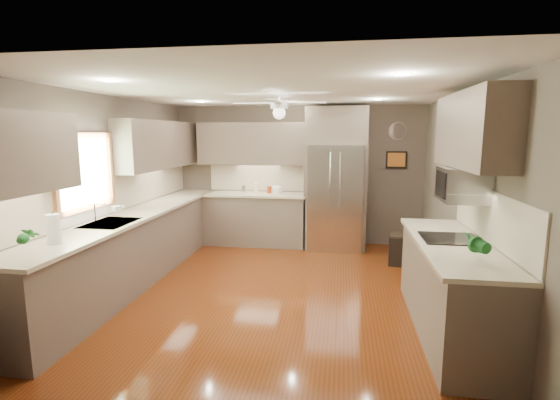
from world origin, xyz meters
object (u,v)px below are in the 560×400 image
(soap_bottle, at_px, (118,209))
(canister_d, at_px, (269,190))
(refrigerator, at_px, (335,181))
(stool, at_px, (402,249))
(canister_c, at_px, (256,188))
(potted_plant_left, at_px, (24,236))
(canister_b, at_px, (244,189))
(potted_plant_right, at_px, (476,243))
(microwave, at_px, (462,185))
(paper_towel, at_px, (54,230))
(bowl, at_px, (276,192))

(soap_bottle, bearing_deg, canister_d, 55.25)
(canister_d, bearing_deg, refrigerator, -4.21)
(stool, bearing_deg, canister_c, 160.80)
(potted_plant_left, bearing_deg, canister_b, 75.73)
(potted_plant_right, xyz_separation_m, microwave, (0.11, 0.90, 0.38))
(canister_b, bearing_deg, potted_plant_left, -104.27)
(canister_d, xyz_separation_m, potted_plant_left, (-1.48, -4.03, 0.09))
(paper_towel, bearing_deg, canister_d, 68.78)
(refrigerator, bearing_deg, potted_plant_right, -71.37)
(canister_c, relative_size, canister_d, 1.38)
(stool, bearing_deg, microwave, -81.99)
(potted_plant_right, bearing_deg, soap_bottle, 160.94)
(canister_c, height_order, potted_plant_right, potted_plant_right)
(potted_plant_left, distance_m, refrigerator, 4.76)
(canister_d, distance_m, potted_plant_left, 4.30)
(microwave, bearing_deg, refrigerator, 116.09)
(potted_plant_left, bearing_deg, refrigerator, 55.98)
(canister_b, height_order, soap_bottle, soap_bottle)
(bowl, bearing_deg, canister_c, 177.25)
(canister_c, height_order, paper_towel, paper_towel)
(canister_d, bearing_deg, soap_bottle, -124.75)
(potted_plant_right, bearing_deg, paper_towel, -179.70)
(canister_c, xyz_separation_m, soap_bottle, (-1.37, -2.30, -0.00))
(canister_b, xyz_separation_m, potted_plant_right, (2.86, -3.66, 0.09))
(microwave, bearing_deg, canister_c, 134.54)
(potted_plant_left, relative_size, stool, 0.65)
(canister_d, height_order, microwave, microwave)
(canister_c, xyz_separation_m, microwave, (2.75, -2.79, 0.45))
(microwave, distance_m, paper_towel, 4.08)
(canister_d, distance_m, microwave, 3.79)
(canister_d, distance_m, stool, 2.52)
(canister_d, relative_size, potted_plant_left, 0.43)
(potted_plant_left, xyz_separation_m, bowl, (1.61, 4.01, -0.13))
(canister_b, xyz_separation_m, bowl, (0.60, 0.01, -0.04))
(potted_plant_right, relative_size, refrigerator, 0.13)
(bowl, bearing_deg, potted_plant_left, -111.92)
(canister_c, bearing_deg, paper_towel, -108.03)
(potted_plant_right, relative_size, paper_towel, 0.97)
(stool, bearing_deg, potted_plant_left, -139.58)
(refrigerator, distance_m, microwave, 3.03)
(potted_plant_left, xyz_separation_m, paper_towel, (0.04, 0.32, -0.01))
(canister_b, height_order, canister_d, canister_b)
(potted_plant_left, height_order, refrigerator, refrigerator)
(potted_plant_left, relative_size, potted_plant_right, 0.97)
(canister_b, distance_m, paper_towel, 3.81)
(canister_b, relative_size, canister_d, 0.94)
(bowl, height_order, stool, bowl)
(canister_b, distance_m, potted_plant_left, 4.13)
(potted_plant_right, height_order, bowl, potted_plant_right)
(canister_b, relative_size, bowl, 0.54)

